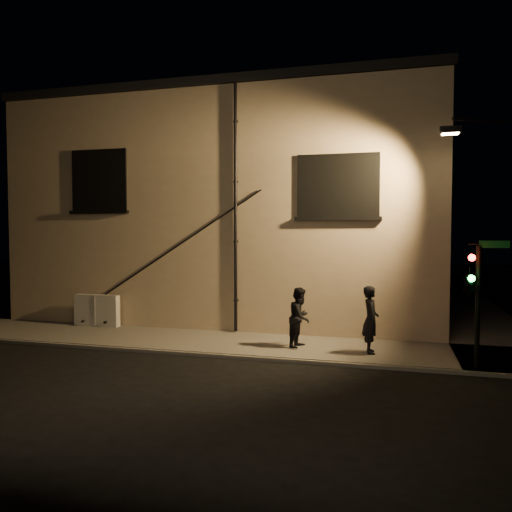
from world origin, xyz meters
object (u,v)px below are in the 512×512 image
(pedestrian_a, at_px, (371,320))
(pedestrian_b, at_px, (300,317))
(utility_cabinet, at_px, (97,310))
(traffic_signal, at_px, (470,283))

(pedestrian_a, relative_size, pedestrian_b, 1.07)
(pedestrian_a, height_order, pedestrian_b, pedestrian_a)
(utility_cabinet, bearing_deg, traffic_signal, -11.68)
(traffic_signal, bearing_deg, pedestrian_b, 165.47)
(utility_cabinet, height_order, pedestrian_a, pedestrian_a)
(utility_cabinet, xyz_separation_m, traffic_signal, (12.16, -2.51, 1.57))
(traffic_signal, bearing_deg, utility_cabinet, 168.32)
(utility_cabinet, xyz_separation_m, pedestrian_a, (9.73, -1.58, 0.38))
(utility_cabinet, xyz_separation_m, pedestrian_b, (7.69, -1.35, 0.32))
(pedestrian_b, bearing_deg, utility_cabinet, 92.72)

